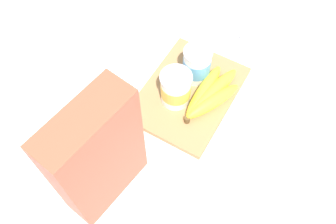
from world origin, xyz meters
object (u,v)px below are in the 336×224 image
Objects in this scene: banana_bunch at (210,95)px; spoon at (235,36)px; yogurt_cup_front at (176,88)px; cereal_box at (98,157)px; cutting_board at (189,93)px; yogurt_cup_back at (197,64)px.

spoon is (0.23, 0.03, -0.03)m from banana_bunch.
cereal_box is at bearing 175.55° from yogurt_cup_front.
cereal_box reaches higher than cutting_board.
yogurt_cup_front is 0.98× the size of yogurt_cup_back.
yogurt_cup_front reaches higher than cutting_board.
yogurt_cup_front is (0.26, -0.02, -0.09)m from cereal_box.
yogurt_cup_back is 0.48× the size of banana_bunch.
banana_bunch is (0.30, -0.09, -0.12)m from cereal_box.
yogurt_cup_front is at bearing 173.78° from yogurt_cup_back.
spoon is (0.24, -0.02, -0.00)m from cutting_board.
spoon is at bearing -178.00° from cereal_box.
yogurt_cup_front is (-0.04, 0.02, 0.05)m from cutting_board.
banana_bunch is at bearing -84.12° from cutting_board.
cereal_box is at bearing 162.96° from banana_bunch.
cereal_box reaches higher than yogurt_cup_front.
banana_bunch is at bearing -171.57° from spoon.
yogurt_cup_front is at bearing 119.73° from banana_bunch.
cereal_box reaches higher than yogurt_cup_back.
cereal_box is 0.28m from yogurt_cup_front.
yogurt_cup_back is (0.05, 0.01, 0.05)m from cutting_board.
yogurt_cup_front is at bearing 153.07° from cutting_board.
banana_bunch reaches higher than spoon.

